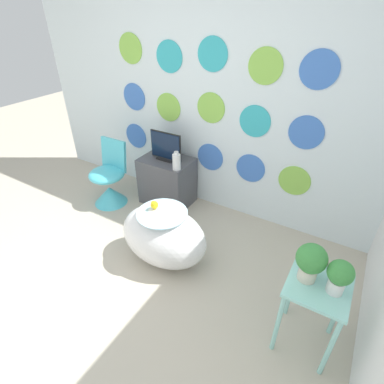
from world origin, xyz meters
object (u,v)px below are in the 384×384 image
(tv, at_px, (166,148))
(bathtub, at_px, (164,236))
(potted_plant_right, at_px, (340,275))
(chair, at_px, (109,184))
(vase, at_px, (177,162))
(potted_plant_left, at_px, (311,261))

(tv, bearing_deg, bathtub, -57.18)
(bathtub, xyz_separation_m, potted_plant_right, (1.42, -0.17, 0.45))
(chair, relative_size, tv, 1.95)
(vase, bearing_deg, potted_plant_right, -26.70)
(tv, xyz_separation_m, vase, (0.24, -0.14, -0.05))
(bathtub, height_order, tv, tv)
(bathtub, xyz_separation_m, tv, (-0.54, 0.84, 0.43))
(chair, bearing_deg, potted_plant_right, -13.88)
(bathtub, height_order, potted_plant_left, potted_plant_left)
(tv, distance_m, potted_plant_left, 2.05)
(tv, relative_size, potted_plant_left, 1.45)
(chair, xyz_separation_m, potted_plant_left, (2.38, -0.61, 0.50))
(tv, bearing_deg, potted_plant_right, -27.20)
(bathtub, height_order, chair, chair)
(bathtub, relative_size, vase, 4.11)
(potted_plant_left, height_order, potted_plant_right, potted_plant_left)
(chair, height_order, potted_plant_right, potted_plant_right)
(bathtub, relative_size, chair, 1.10)
(potted_plant_right, bearing_deg, bathtub, 173.21)
(bathtub, relative_size, potted_plant_right, 3.50)
(potted_plant_left, distance_m, potted_plant_right, 0.17)
(potted_plant_left, bearing_deg, bathtub, 173.01)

